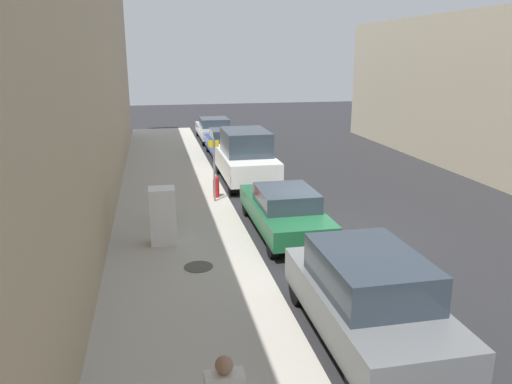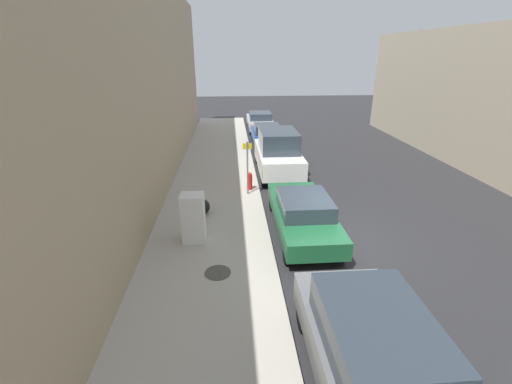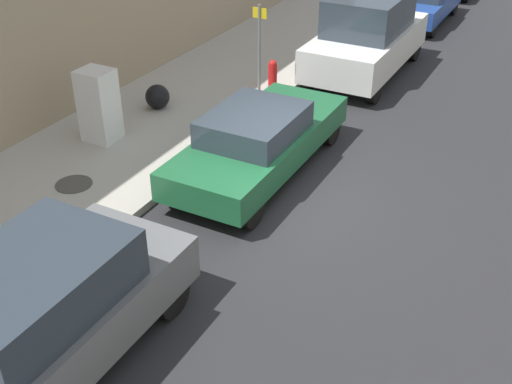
% 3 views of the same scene
% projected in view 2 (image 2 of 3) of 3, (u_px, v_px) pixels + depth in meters
% --- Properties ---
extents(ground_plane, '(80.00, 80.00, 0.00)m').
position_uv_depth(ground_plane, '(335.00, 241.00, 11.04)').
color(ground_plane, '#28282B').
extents(sidewalk_slab, '(3.87, 44.00, 0.15)m').
position_uv_depth(sidewalk_slab, '(210.00, 243.00, 10.73)').
color(sidewalk_slab, '#B2ADA0').
rests_on(sidewalk_slab, ground).
extents(building_facade_near, '(1.72, 39.60, 8.85)m').
position_uv_depth(building_facade_near, '(93.00, 103.00, 8.90)').
color(building_facade_near, tan).
rests_on(building_facade_near, ground).
extents(discarded_refrigerator, '(0.70, 0.63, 1.55)m').
position_uv_depth(discarded_refrigerator, '(193.00, 218.00, 10.48)').
color(discarded_refrigerator, white).
rests_on(discarded_refrigerator, sidewalk_slab).
extents(manhole_cover, '(0.70, 0.70, 0.02)m').
position_uv_depth(manhole_cover, '(218.00, 273.00, 9.17)').
color(manhole_cover, '#47443F').
rests_on(manhole_cover, sidewalk_slab).
extents(street_sign_post, '(0.36, 0.07, 2.24)m').
position_uv_depth(street_sign_post, '(247.00, 165.00, 13.84)').
color(street_sign_post, slate).
rests_on(street_sign_post, sidewalk_slab).
extents(fire_hydrant, '(0.22, 0.22, 0.77)m').
position_uv_depth(fire_hydrant, '(250.00, 181.00, 14.63)').
color(fire_hydrant, red).
rests_on(fire_hydrant, sidewalk_slab).
extents(trash_bag, '(0.57, 0.57, 0.57)m').
position_uv_depth(trash_bag, '(202.00, 207.00, 12.42)').
color(trash_bag, black).
rests_on(trash_bag, sidewalk_slab).
extents(parked_suv_gray, '(1.91, 4.45, 1.74)m').
position_uv_depth(parked_suv_gray, '(374.00, 355.00, 5.77)').
color(parked_suv_gray, slate).
rests_on(parked_suv_gray, ground).
extents(parked_sedan_green, '(1.79, 4.78, 1.39)m').
position_uv_depth(parked_sedan_green, '(303.00, 213.00, 11.28)').
color(parked_sedan_green, '#1E6038').
rests_on(parked_sedan_green, ground).
extents(parked_van_white, '(1.99, 4.70, 2.16)m').
position_uv_depth(parked_van_white, '(278.00, 152.00, 16.83)').
color(parked_van_white, silver).
rests_on(parked_van_white, ground).
extents(parked_hatchback_blue, '(1.79, 3.99, 1.43)m').
position_uv_depth(parked_hatchback_blue, '(267.00, 135.00, 21.99)').
color(parked_hatchback_blue, '#23479E').
rests_on(parked_hatchback_blue, ground).
extents(parked_sedan_silver, '(1.87, 4.73, 1.38)m').
position_uv_depth(parked_sedan_silver, '(260.00, 121.00, 26.67)').
color(parked_sedan_silver, silver).
rests_on(parked_sedan_silver, ground).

